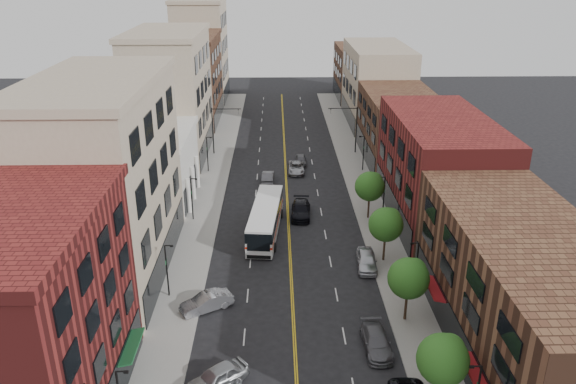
{
  "coord_description": "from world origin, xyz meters",
  "views": [
    {
      "loc": [
        -1.31,
        -35.02,
        27.81
      ],
      "look_at": [
        -0.1,
        20.21,
        5.0
      ],
      "focal_mm": 35.0,
      "sensor_mm": 36.0,
      "label": 1
    }
  ],
  "objects": [
    {
      "name": "car_lane_b",
      "position": [
        1.5,
        39.66,
        0.7
      ],
      "size": [
        2.4,
        5.06,
        1.39
      ],
      "primitive_type": "imported",
      "rotation": [
        0.0,
        0.0,
        -0.02
      ],
      "color": "#93949A",
      "rests_on": "ground"
    },
    {
      "name": "city_bus",
      "position": [
        -2.55,
        20.47,
        1.88
      ],
      "size": [
        3.95,
        12.79,
        3.24
      ],
      "rotation": [
        0.0,
        0.0,
        -0.1
      ],
      "color": "silver",
      "rests_on": "ground"
    },
    {
      "name": "lamp_l_1",
      "position": [
        -10.95,
        8.0,
        2.97
      ],
      "size": [
        0.81,
        0.55,
        5.05
      ],
      "color": "black",
      "rests_on": "sidewalk_left"
    },
    {
      "name": "sidewalk_left",
      "position": [
        -10.0,
        35.0,
        0.07
      ],
      "size": [
        4.0,
        110.0,
        0.15
      ],
      "primitive_type": "cube",
      "color": "gray",
      "rests_on": "ground"
    },
    {
      "name": "lamp_r_1",
      "position": [
        10.95,
        8.0,
        2.97
      ],
      "size": [
        0.81,
        0.55,
        5.05
      ],
      "color": "black",
      "rests_on": "sidewalk_right"
    },
    {
      "name": "car_lane_c",
      "position": [
        2.29,
        43.09,
        0.66
      ],
      "size": [
        1.59,
        3.91,
        1.33
      ],
      "primitive_type": "imported",
      "rotation": [
        0.0,
        0.0,
        0.01
      ],
      "color": "#545359",
      "rests_on": "ground"
    },
    {
      "name": "lamp_l_3",
      "position": [
        -10.95,
        40.0,
        2.97
      ],
      "size": [
        0.81,
        0.55,
        5.05
      ],
      "color": "black",
      "rests_on": "sidewalk_left"
    },
    {
      "name": "signal_mast_right",
      "position": [
        10.27,
        48.0,
        4.65
      ],
      "size": [
        4.49,
        0.18,
        7.2
      ],
      "color": "black",
      "rests_on": "sidewalk_right"
    },
    {
      "name": "lamp_r_3",
      "position": [
        10.95,
        40.0,
        2.97
      ],
      "size": [
        0.81,
        0.55,
        5.05
      ],
      "color": "black",
      "rests_on": "sidewalk_right"
    },
    {
      "name": "bldg_r_far_c",
      "position": [
        17.0,
        86.0,
        5.5
      ],
      "size": [
        10.0,
        18.0,
        11.0
      ],
      "primitive_type": "cube",
      "color": "#523020",
      "rests_on": "ground"
    },
    {
      "name": "ground",
      "position": [
        0.0,
        0.0,
        0.0
      ],
      "size": [
        220.0,
        220.0,
        0.0
      ],
      "primitive_type": "plane",
      "color": "black",
      "rests_on": "ground"
    },
    {
      "name": "bldg_r_near",
      "position": [
        17.0,
        0.0,
        5.0
      ],
      "size": [
        10.0,
        26.0,
        10.0
      ],
      "primitive_type": "cube",
      "color": "#523020",
      "rests_on": "ground"
    },
    {
      "name": "tree_r_0",
      "position": [
        9.39,
        -5.93,
        4.13
      ],
      "size": [
        3.4,
        3.4,
        5.59
      ],
      "color": "black",
      "rests_on": "sidewalk_right"
    },
    {
      "name": "sidewalk_right",
      "position": [
        10.0,
        35.0,
        0.07
      ],
      "size": [
        4.0,
        110.0,
        0.15
      ],
      "primitive_type": "cube",
      "color": "gray",
      "rests_on": "ground"
    },
    {
      "name": "bldg_r_far_a",
      "position": [
        17.0,
        45.0,
        5.0
      ],
      "size": [
        10.0,
        20.0,
        10.0
      ],
      "primitive_type": "cube",
      "color": "#523020",
      "rests_on": "ground"
    },
    {
      "name": "bldg_l_far_a",
      "position": [
        -17.0,
        48.0,
        9.0
      ],
      "size": [
        10.0,
        20.0,
        18.0
      ],
      "primitive_type": "cube",
      "color": "tan",
      "rests_on": "ground"
    },
    {
      "name": "tree_r_2",
      "position": [
        9.39,
        14.07,
        4.13
      ],
      "size": [
        3.4,
        3.4,
        5.59
      ],
      "color": "black",
      "rests_on": "sidewalk_right"
    },
    {
      "name": "bldg_l_tanoffice",
      "position": [
        -17.0,
        13.0,
        9.0
      ],
      "size": [
        10.0,
        22.0,
        18.0
      ],
      "primitive_type": "cube",
      "color": "tan",
      "rests_on": "ground"
    },
    {
      "name": "bldg_l_far_b",
      "position": [
        -17.0,
        68.0,
        7.5
      ],
      "size": [
        10.0,
        20.0,
        15.0
      ],
      "primitive_type": "cube",
      "color": "#523020",
      "rests_on": "ground"
    },
    {
      "name": "tree_r_3",
      "position": [
        9.39,
        24.07,
        4.13
      ],
      "size": [
        3.4,
        3.4,
        5.59
      ],
      "color": "black",
      "rests_on": "sidewalk_right"
    },
    {
      "name": "car_parked_mid",
      "position": [
        6.27,
        0.27,
        0.7
      ],
      "size": [
        2.16,
        4.93,
        1.41
      ],
      "primitive_type": "imported",
      "rotation": [
        0.0,
        0.0,
        0.04
      ],
      "color": "#535258",
      "rests_on": "ground"
    },
    {
      "name": "car_parked_far",
      "position": [
        7.4,
        12.76,
        0.8
      ],
      "size": [
        2.17,
        4.79,
        1.59
      ],
      "primitive_type": "imported",
      "rotation": [
        0.0,
        0.0,
        -0.06
      ],
      "color": "silver",
      "rests_on": "ground"
    },
    {
      "name": "lamp_l_2",
      "position": [
        -10.95,
        24.0,
        2.97
      ],
      "size": [
        0.81,
        0.55,
        5.05
      ],
      "color": "black",
      "rests_on": "sidewalk_left"
    },
    {
      "name": "bldg_l_redbrick",
      "position": [
        -17.0,
        -6.0,
        7.0
      ],
      "size": [
        10.0,
        16.0,
        14.0
      ],
      "primitive_type": "cube",
      "color": "maroon",
      "rests_on": "ground"
    },
    {
      "name": "bldg_l_far_c",
      "position": [
        -17.0,
        86.0,
        10.0
      ],
      "size": [
        10.0,
        16.0,
        20.0
      ],
      "primitive_type": "cube",
      "color": "tan",
      "rests_on": "ground"
    },
    {
      "name": "lamp_r_2",
      "position": [
        10.95,
        24.0,
        2.97
      ],
      "size": [
        0.81,
        0.55,
        5.05
      ],
      "color": "black",
      "rests_on": "sidewalk_right"
    },
    {
      "name": "bldg_r_mid",
      "position": [
        17.0,
        24.0,
        6.0
      ],
      "size": [
        10.0,
        22.0,
        12.0
      ],
      "primitive_type": "cube",
      "color": "maroon",
      "rests_on": "ground"
    },
    {
      "name": "car_angle_a",
      "position": [
        -5.6,
        -3.52,
        0.78
      ],
      "size": [
        4.78,
        4.26,
        1.57
      ],
      "primitive_type": "imported",
      "rotation": [
        0.0,
        0.0,
        -0.92
      ],
      "color": "#9B9FA3",
      "rests_on": "ground"
    },
    {
      "name": "signal_mast_left",
      "position": [
        -10.27,
        48.0,
        4.65
      ],
      "size": [
        4.49,
        0.18,
        7.2
      ],
      "color": "black",
      "rests_on": "sidewalk_left"
    },
    {
      "name": "bldg_l_white",
      "position": [
        -17.0,
        31.0,
        4.0
      ],
      "size": [
        10.0,
        14.0,
        8.0
      ],
      "primitive_type": "cube",
      "color": "silver",
      "rests_on": "ground"
    },
    {
      "name": "bldg_r_far_b",
      "position": [
        17.0,
        66.0,
        7.0
      ],
      "size": [
        10.0,
        22.0,
        14.0
      ],
      "primitive_type": "cube",
      "color": "tan",
      "rests_on": "ground"
    },
    {
      "name": "tree_r_1",
      "position": [
        9.39,
        4.07,
        4.13
      ],
      "size": [
        3.4,
        3.4,
        5.59
      ],
      "color": "black",
      "rests_on": "sidewalk_right"
    },
    {
      "name": "car_lane_behind",
      "position": [
        -2.49,
        35.97,
        0.72
      ],
      "size": [
        1.68,
        4.42,
        1.44
      ],
      "primitive_type": "imported",
      "rotation": [
        0.0,
        0.0,
        3.11
      ],
      "color": "#505056",
      "rests_on": "ground"
    },
    {
      "name": "car_angle_b",
      "position": [
        -7.4,
        5.91,
        0.75
      ],
      "size": [
        4.74,
        3.66,
        1.5
      ],
      "primitive_type": "imported",
      "rotation": [
        0.0,
        0.0,
        -1.04
      ],
      "color": "#999AA0",
      "rests_on": "ground"
    },
    {
      "name": "car_lane_a",
      "position": [
        1.5,
        24.85,
        0.79
      ],
      "size": [
        2.57,
        5.58,
        1.58
      ],
      "primitive_type": "imported",
      "rotation": [
        0.0,
        0.0,
        -0.07
      ],
      "color": "black",
      "rests_on": "ground"
    }
  ]
}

